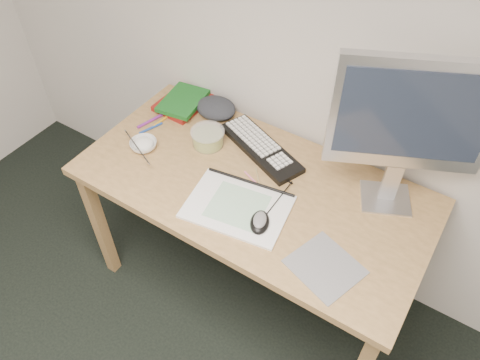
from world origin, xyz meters
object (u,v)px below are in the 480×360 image
at_px(sketchpad, 237,207).
at_px(rice_bowl, 144,145).
at_px(desk, 252,197).
at_px(keyboard, 261,148).
at_px(monitor, 412,120).

height_order(sketchpad, rice_bowl, rice_bowl).
distance_m(desk, keyboard, 0.22).
xyz_separation_m(keyboard, monitor, (0.54, 0.02, 0.37)).
relative_size(desk, rice_bowl, 12.28).
bearing_deg(desk, monitor, 23.86).
distance_m(monitor, rice_bowl, 1.07).
bearing_deg(rice_bowl, monitor, 16.23).
relative_size(sketchpad, keyboard, 0.89).
height_order(desk, rice_bowl, rice_bowl).
distance_m(desk, rice_bowl, 0.51).
relative_size(sketchpad, rice_bowl, 3.32).
distance_m(sketchpad, keyboard, 0.33).
distance_m(keyboard, rice_bowl, 0.50).
relative_size(desk, sketchpad, 3.70).
xyz_separation_m(sketchpad, monitor, (0.45, 0.34, 0.38)).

